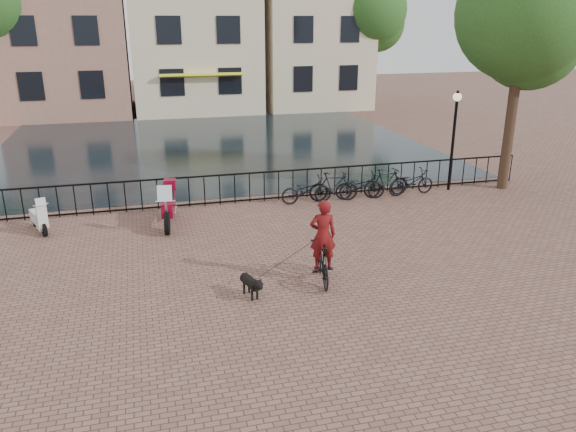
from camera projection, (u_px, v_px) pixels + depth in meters
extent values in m
plane|color=brown|center=(325.00, 318.00, 11.54)|extent=(100.00, 100.00, 0.00)
plane|color=black|center=(213.00, 145.00, 27.32)|extent=(20.00, 20.00, 0.00)
cube|color=black|center=(249.00, 173.00, 18.50)|extent=(20.00, 0.05, 0.05)
cube|color=black|center=(250.00, 200.00, 18.81)|extent=(20.00, 0.05, 0.05)
cube|color=#8E5E53|center=(62.00, 16.00, 35.09)|extent=(7.50, 9.00, 12.00)
cube|color=beige|center=(191.00, 24.00, 37.19)|extent=(8.00, 9.00, 11.00)
cube|color=yellow|center=(202.00, 75.00, 33.87)|extent=(5.00, 0.60, 0.15)
cube|color=beige|center=(307.00, 12.00, 38.88)|extent=(7.00, 9.00, 12.50)
cylinder|color=black|center=(512.00, 111.00, 19.49)|extent=(0.36, 0.36, 5.60)
sphere|color=#244E1A|center=(525.00, 13.00, 18.43)|extent=(4.48, 4.48, 4.48)
cylinder|color=black|center=(368.00, 63.00, 38.08)|extent=(0.36, 0.36, 5.95)
sphere|color=#244E1A|center=(371.00, 10.00, 36.95)|extent=(4.76, 4.76, 4.76)
cylinder|color=black|center=(452.00, 146.00, 19.68)|extent=(0.10, 0.10, 3.20)
sphere|color=beige|center=(457.00, 97.00, 19.12)|extent=(0.30, 0.30, 0.30)
imported|color=black|center=(322.00, 261.00, 12.99)|extent=(0.74, 1.75, 1.02)
imported|color=#5D0E0E|center=(323.00, 228.00, 12.72)|extent=(0.80, 0.59, 2.00)
imported|color=black|center=(306.00, 190.00, 18.57)|extent=(1.72, 0.61, 0.90)
imported|color=black|center=(334.00, 187.00, 18.79)|extent=(1.71, 0.69, 1.00)
imported|color=black|center=(360.00, 186.00, 19.03)|extent=(1.77, 0.80, 0.90)
imported|color=black|center=(386.00, 183.00, 19.25)|extent=(1.69, 0.56, 1.00)
imported|color=black|center=(411.00, 182.00, 19.49)|extent=(1.76, 0.72, 0.90)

